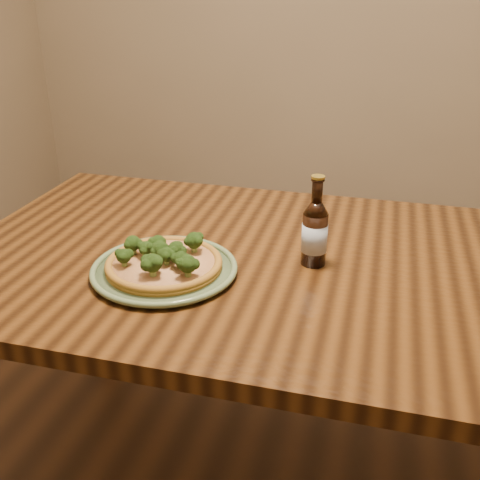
% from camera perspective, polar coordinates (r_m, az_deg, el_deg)
% --- Properties ---
extents(table, '(1.60, 0.90, 0.75)m').
position_cam_1_polar(table, '(1.35, 5.16, -5.58)').
color(table, '#42250E').
rests_on(table, ground).
extents(plate, '(0.32, 0.32, 0.02)m').
position_cam_1_polar(plate, '(1.25, -7.69, -2.95)').
color(plate, '#5A6F4C').
rests_on(plate, table).
extents(pizza, '(0.26, 0.26, 0.07)m').
position_cam_1_polar(pizza, '(1.24, -7.73, -2.21)').
color(pizza, olive).
rests_on(pizza, plate).
extents(beer_bottle, '(0.06, 0.06, 0.21)m').
position_cam_1_polar(beer_bottle, '(1.26, 7.60, 0.78)').
color(beer_bottle, black).
rests_on(beer_bottle, table).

